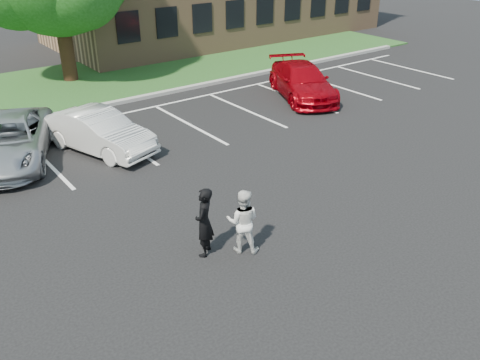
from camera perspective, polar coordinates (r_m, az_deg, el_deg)
name	(u,v)px	position (r m, az deg, el deg)	size (l,w,h in m)	color
ground_plane	(264,239)	(12.70, 2.74, -6.67)	(90.00, 90.00, 0.00)	black
curb	(81,110)	(22.31, -17.45, 7.52)	(40.00, 0.30, 0.15)	gray
grass_strip	(49,88)	(25.98, -20.68, 9.60)	(44.00, 8.00, 0.08)	#23491A
stall_lines	(145,125)	(20.17, -10.57, 6.10)	(34.00, 5.36, 0.01)	white
man_black_suit	(204,222)	(11.75, -4.04, -4.75)	(0.63, 0.41, 1.72)	black
man_white_shirt	(243,221)	(11.87, 0.31, -4.65)	(0.78, 0.61, 1.61)	silver
car_silver_minivan	(8,140)	(18.12, -24.56, 4.07)	(2.41, 5.23, 1.45)	#AEB0B5
car_white_sedan	(99,132)	(17.92, -15.57, 5.25)	(1.49, 4.26, 1.40)	silver
car_red_compact	(302,81)	(23.13, 7.01, 10.93)	(2.05, 5.03, 1.46)	#9A030D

